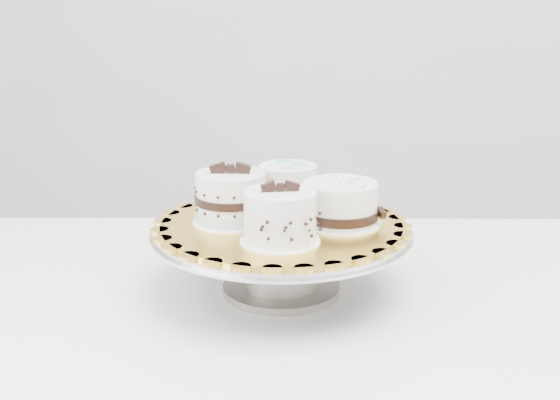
# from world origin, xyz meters

# --- Properties ---
(table) EXTENTS (1.24, 0.87, 0.75)m
(table) POSITION_xyz_m (0.04, 0.22, 0.67)
(table) COLOR white
(table) RESTS_ON floor
(cake_stand) EXTENTS (0.40, 0.40, 0.11)m
(cake_stand) POSITION_xyz_m (0.02, 0.24, 0.82)
(cake_stand) COLOR gray
(cake_stand) RESTS_ON table
(cake_board) EXTENTS (0.38, 0.38, 0.01)m
(cake_board) POSITION_xyz_m (0.02, 0.24, 0.86)
(cake_board) COLOR gold
(cake_board) RESTS_ON cake_stand
(cake_swirl) EXTENTS (0.12, 0.12, 0.09)m
(cake_swirl) POSITION_xyz_m (0.02, 0.16, 0.90)
(cake_swirl) COLOR white
(cake_swirl) RESTS_ON cake_board
(cake_banded) EXTENTS (0.12, 0.12, 0.10)m
(cake_banded) POSITION_xyz_m (-0.05, 0.24, 0.90)
(cake_banded) COLOR white
(cake_banded) RESTS_ON cake_board
(cake_dots) EXTENTS (0.12, 0.12, 0.07)m
(cake_dots) POSITION_xyz_m (0.03, 0.33, 0.90)
(cake_dots) COLOR white
(cake_dots) RESTS_ON cake_board
(cake_ribbon) EXTENTS (0.15, 0.15, 0.07)m
(cake_ribbon) POSITION_xyz_m (0.11, 0.25, 0.89)
(cake_ribbon) COLOR white
(cake_ribbon) RESTS_ON cake_board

